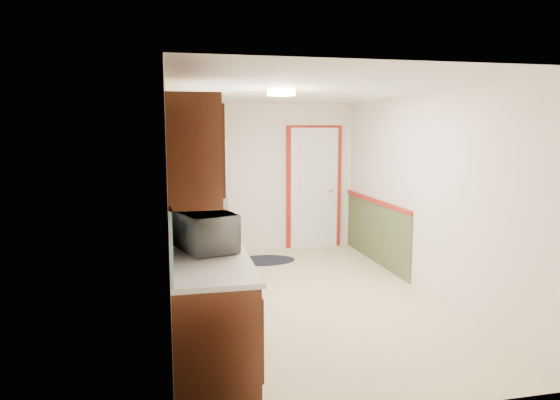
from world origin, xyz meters
name	(u,v)px	position (x,y,z in m)	size (l,w,h in m)	color
room_shell	(303,197)	(0.00, 0.00, 1.20)	(3.20, 5.20, 2.52)	beige
kitchen_run	(196,241)	(-1.24, -0.29, 0.81)	(0.63, 4.00, 2.20)	#3E1B0E
back_wall_trim	(327,197)	(0.99, 2.21, 0.89)	(1.12, 2.30, 2.08)	maroon
ceiling_fixture	(281,93)	(-0.30, -0.20, 2.36)	(0.30, 0.30, 0.06)	#FFD88C
microwave	(206,227)	(-1.20, -1.27, 1.14)	(0.60, 0.33, 0.40)	white
refrigerator	(203,201)	(-1.02, 2.05, 0.90)	(0.82, 0.79, 1.80)	#B7B7BC
rug	(263,260)	(-0.14, 1.74, 0.01)	(0.95, 0.62, 0.01)	black
cooktop	(193,204)	(-1.19, 1.40, 0.95)	(0.52, 0.63, 0.02)	black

